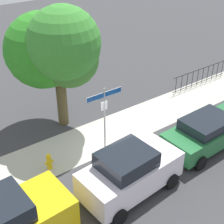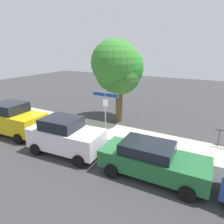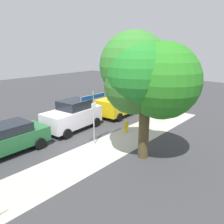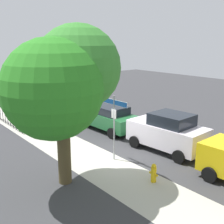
# 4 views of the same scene
# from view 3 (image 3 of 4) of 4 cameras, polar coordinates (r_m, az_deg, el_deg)

# --- Properties ---
(ground_plane) EXTENTS (60.00, 60.00, 0.00)m
(ground_plane) POSITION_cam_3_polar(r_m,az_deg,el_deg) (13.30, -6.94, -8.11)
(ground_plane) COLOR #38383A
(sidewalk_strip) EXTENTS (24.00, 2.60, 0.00)m
(sidewalk_strip) POSITION_cam_3_polar(r_m,az_deg,el_deg) (11.26, -10.06, -12.99)
(sidewalk_strip) COLOR #B2AFA0
(sidewalk_strip) RESTS_ON ground_plane
(street_sign) EXTENTS (1.80, 0.07, 3.11)m
(street_sign) POSITION_cam_3_polar(r_m,az_deg,el_deg) (12.54, -4.67, 1.30)
(street_sign) COLOR #9EA0A5
(street_sign) RESTS_ON ground_plane
(shade_tree) EXTENTS (4.10, 4.77, 6.20)m
(shade_tree) POSITION_cam_3_polar(r_m,az_deg,el_deg) (10.83, 8.24, 8.86)
(shade_tree) COLOR #4D4226
(shade_tree) RESTS_ON ground_plane
(car_yellow) EXTENTS (4.40, 2.32, 2.12)m
(car_yellow) POSITION_cam_3_polar(r_m,az_deg,el_deg) (18.57, 2.24, 2.46)
(car_yellow) COLOR gold
(car_yellow) RESTS_ON ground_plane
(car_white) EXTENTS (4.19, 2.30, 2.00)m
(car_white) POSITION_cam_3_polar(r_m,az_deg,el_deg) (15.47, -9.81, -0.79)
(car_white) COLOR white
(car_white) RESTS_ON ground_plane
(car_green) EXTENTS (4.74, 2.11, 1.59)m
(car_green) POSITION_cam_3_polar(r_m,az_deg,el_deg) (13.04, -25.67, -6.25)
(car_green) COLOR #226333
(car_green) RESTS_ON ground_plane
(fire_hydrant) EXTENTS (0.42, 0.22, 0.78)m
(fire_hydrant) POSITION_cam_3_polar(r_m,az_deg,el_deg) (14.94, 3.58, -3.66)
(fire_hydrant) COLOR yellow
(fire_hydrant) RESTS_ON ground_plane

